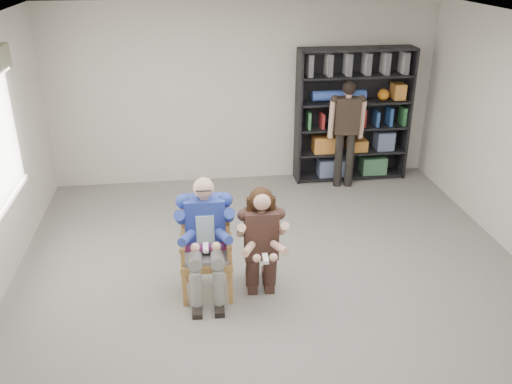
{
  "coord_description": "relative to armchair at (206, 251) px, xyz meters",
  "views": [
    {
      "loc": [
        -0.91,
        -4.71,
        3.5
      ],
      "look_at": [
        -0.2,
        0.6,
        1.05
      ],
      "focal_mm": 38.0,
      "sensor_mm": 36.0,
      "label": 1
    }
  ],
  "objects": [
    {
      "name": "room_shell",
      "position": [
        0.77,
        -0.31,
        0.88
      ],
      "size": [
        6.0,
        7.0,
        2.8
      ],
      "primitive_type": null,
      "color": "beige",
      "rests_on": "ground"
    },
    {
      "name": "floor",
      "position": [
        0.77,
        -0.31,
        -0.52
      ],
      "size": [
        6.0,
        7.0,
        0.01
      ],
      "primitive_type": "cube",
      "color": "slate",
      "rests_on": "ground"
    },
    {
      "name": "armchair",
      "position": [
        0.0,
        0.0,
        0.0
      ],
      "size": [
        0.63,
        0.61,
        1.05
      ],
      "primitive_type": null,
      "rotation": [
        0.0,
        0.0,
        -0.04
      ],
      "color": "#AD8030",
      "rests_on": "floor"
    },
    {
      "name": "seated_man",
      "position": [
        0.0,
        0.0,
        0.16
      ],
      "size": [
        0.62,
        0.84,
        1.36
      ],
      "primitive_type": null,
      "rotation": [
        0.0,
        0.0,
        -0.04
      ],
      "color": "navy",
      "rests_on": "floor"
    },
    {
      "name": "kneeling_woman",
      "position": [
        0.58,
        -0.12,
        0.1
      ],
      "size": [
        0.55,
        0.86,
        1.25
      ],
      "primitive_type": null,
      "rotation": [
        0.0,
        0.0,
        -0.04
      ],
      "color": "#351D1A",
      "rests_on": "floor"
    },
    {
      "name": "bookshelf",
      "position": [
        2.47,
        2.97,
        0.53
      ],
      "size": [
        1.8,
        0.38,
        2.1
      ],
      "primitive_type": null,
      "color": "black",
      "rests_on": "floor"
    },
    {
      "name": "standing_man",
      "position": [
        2.28,
        2.64,
        0.32
      ],
      "size": [
        0.55,
        0.36,
        1.68
      ],
      "primitive_type": null,
      "rotation": [
        0.0,
        0.0,
        -0.13
      ],
      "color": "black",
      "rests_on": "floor"
    }
  ]
}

